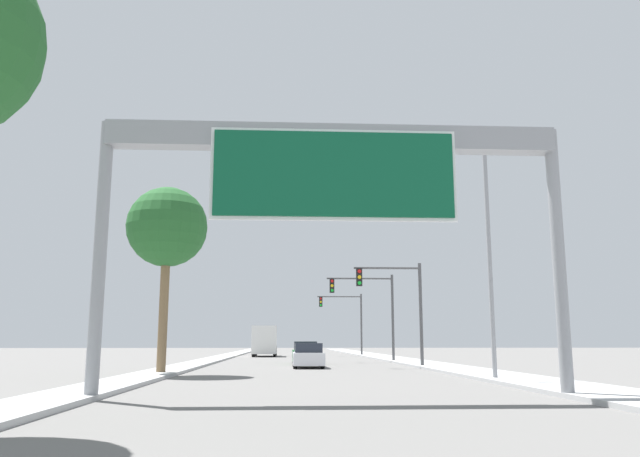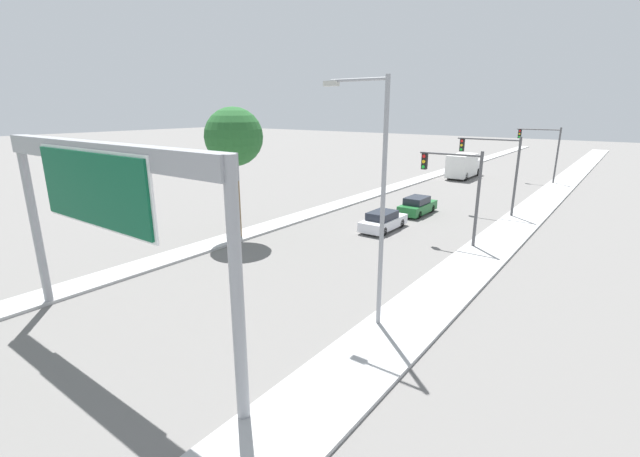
{
  "view_description": "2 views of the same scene",
  "coord_description": "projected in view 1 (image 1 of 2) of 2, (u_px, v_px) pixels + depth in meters",
  "views": [
    {
      "loc": [
        -1.31,
        0.73,
        1.54
      ],
      "look_at": [
        0.0,
        25.17,
        5.97
      ],
      "focal_mm": 35.0,
      "sensor_mm": 36.0,
      "label": 1
    },
    {
      "loc": [
        14.48,
        10.9,
        8.78
      ],
      "look_at": [
        -0.11,
        30.57,
        1.83
      ],
      "focal_mm": 24.0,
      "sensor_mm": 36.0,
      "label": 2
    }
  ],
  "objects": [
    {
      "name": "car_mid_right",
      "position": [
        308.0,
        356.0,
        36.81
      ],
      "size": [
        1.78,
        4.48,
        1.43
      ],
      "color": "silver",
      "rests_on": "ground"
    },
    {
      "name": "car_far_center",
      "position": [
        305.0,
        353.0,
        42.78
      ],
      "size": [
        1.73,
        4.46,
        1.52
      ],
      "color": "#1E662D",
      "rests_on": "ground"
    },
    {
      "name": "traffic_light_far_intersection",
      "position": [
        347.0,
        314.0,
        66.96
      ],
      "size": [
        4.85,
        0.32,
        6.58
      ],
      "color": "#4C4C4F",
      "rests_on": "ground"
    },
    {
      "name": "palm_tree_background",
      "position": [
        167.0,
        228.0,
        29.85
      ],
      "size": [
        3.83,
        3.83,
        8.86
      ],
      "color": "brown",
      "rests_on": "ground"
    },
    {
      "name": "sidewalk_right",
      "position": [
        382.0,
        357.0,
        58.45
      ],
      "size": [
        3.0,
        120.0,
        0.15
      ],
      "color": "#ABABAB",
      "rests_on": "ground"
    },
    {
      "name": "traffic_light_mid_block",
      "position": [
        372.0,
        302.0,
        47.31
      ],
      "size": [
        5.11,
        0.32,
        6.56
      ],
      "color": "#4C4C4F",
      "rests_on": "ground"
    },
    {
      "name": "sign_gantry",
      "position": [
        334.0,
        172.0,
        17.77
      ],
      "size": [
        13.27,
        0.73,
        7.69
      ],
      "color": "gray",
      "rests_on": "ground"
    },
    {
      "name": "traffic_light_near_intersection",
      "position": [
        399.0,
        297.0,
        37.44
      ],
      "size": [
        4.12,
        0.32,
        6.21
      ],
      "color": "#4C4C4F",
      "rests_on": "ground"
    },
    {
      "name": "street_lamp_right",
      "position": [
        480.0,
        234.0,
        25.26
      ],
      "size": [
        2.86,
        0.28,
        9.93
      ],
      "color": "gray",
      "rests_on": "ground"
    },
    {
      "name": "truck_box_primary",
      "position": [
        265.0,
        341.0,
        64.25
      ],
      "size": [
        2.4,
        7.41,
        3.06
      ],
      "color": "white",
      "rests_on": "ground"
    },
    {
      "name": "median_strip_left",
      "position": [
        222.0,
        357.0,
        57.66
      ],
      "size": [
        2.0,
        120.0,
        0.15
      ],
      "color": "#ABABAB",
      "rests_on": "ground"
    }
  ]
}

